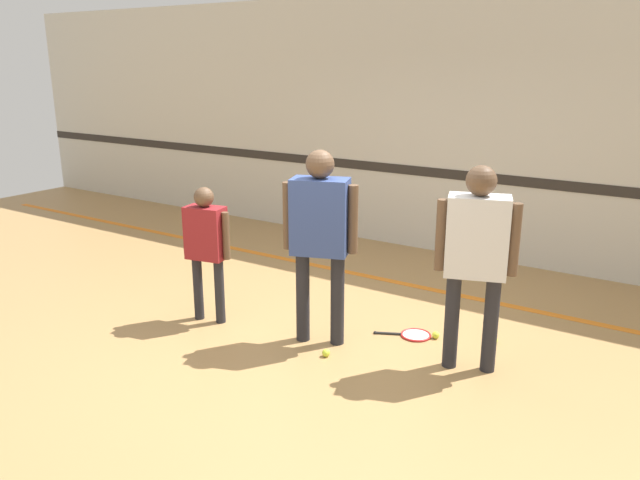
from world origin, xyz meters
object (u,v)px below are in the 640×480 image
Objects in this scene: person_student_left at (206,240)px; racket_spare_on_floor at (413,335)px; tennis_ball_stray_left at (221,301)px; tennis_ball_near_instructor at (326,353)px; tennis_ball_stray_right at (494,340)px; person_student_right at (476,247)px; person_instructor at (320,227)px; tennis_ball_by_spare_racket at (436,335)px.

person_student_left is 2.43× the size of racket_spare_on_floor.
person_student_left is at bearing -63.43° from tennis_ball_stray_left.
tennis_ball_near_instructor and tennis_ball_stray_right have the same top height.
person_student_right is 25.03× the size of tennis_ball_stray_right.
person_instructor is at bearing -7.27° from tennis_ball_stray_left.
tennis_ball_by_spare_racket is (0.63, 0.83, 0.00)m from tennis_ball_near_instructor.
person_student_right is 1.13m from tennis_ball_stray_right.
person_student_left is (-1.13, -0.19, -0.25)m from person_instructor.
racket_spare_on_floor is (1.78, 0.74, -0.79)m from person_student_left.
person_student_left is 19.62× the size of tennis_ball_stray_left.
tennis_ball_stray_left and tennis_ball_stray_right have the same top height.
person_student_right is at bearing 127.58° from racket_spare_on_floor.
person_student_right is at bearing -1.07° from person_student_left.
tennis_ball_stray_left is (-1.31, 0.17, -1.02)m from person_instructor.
racket_spare_on_floor is at bearing 60.46° from tennis_ball_near_instructor.
person_instructor is 1.30m from person_student_right.
tennis_ball_stray_left is at bearing 152.92° from person_instructor.
racket_spare_on_floor is 0.70m from tennis_ball_stray_right.
person_student_right reaches higher than tennis_ball_near_instructor.
person_student_right is at bearing -9.26° from person_instructor.
tennis_ball_stray_left is (-2.59, -0.07, -0.99)m from person_student_right.
tennis_ball_by_spare_racket is (0.19, 0.06, 0.02)m from racket_spare_on_floor.
person_student_right is at bearing -40.46° from tennis_ball_by_spare_racket.
tennis_ball_stray_left is at bearing -166.61° from tennis_ball_stray_right.
tennis_ball_stray_right is at bearing -112.05° from person_student_right.
racket_spare_on_floor is at bearing 20.73° from person_instructor.
person_student_left is at bearing -157.96° from tennis_ball_by_spare_racket.
tennis_ball_by_spare_racket reaches higher than racket_spare_on_floor.
person_student_left is 19.62× the size of tennis_ball_by_spare_racket.
racket_spare_on_floor is 0.20m from tennis_ball_by_spare_racket.
tennis_ball_near_instructor is at bearing -12.61° from person_student_left.
racket_spare_on_floor is at bearing -163.08° from tennis_ball_by_spare_racket.
tennis_ball_stray_left reaches higher than racket_spare_on_floor.
tennis_ball_near_instructor is (0.21, -0.22, -1.02)m from person_instructor.
person_instructor reaches higher than person_student_right.
person_instructor reaches higher than tennis_ball_by_spare_racket.
tennis_ball_near_instructor is at bearing 34.65° from racket_spare_on_floor.
person_student_left is at bearing -8.76° from person_student_right.
tennis_ball_stray_right is (0.66, 0.24, 0.02)m from racket_spare_on_floor.
person_student_left reaches higher than racket_spare_on_floor.
tennis_ball_by_spare_racket is 1.00× the size of tennis_ball_stray_left.
tennis_ball_stray_right is at bearing 20.94° from tennis_ball_by_spare_racket.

